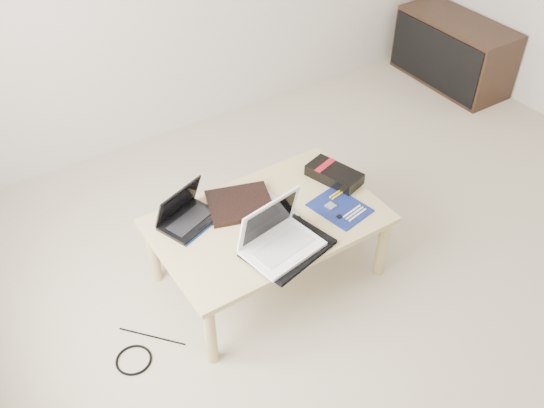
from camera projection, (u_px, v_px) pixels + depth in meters
ground at (405, 294)px, 3.10m from camera, size 4.00×4.00×0.00m
coffee_table at (268, 226)px, 2.97m from camera, size 1.10×0.70×0.40m
media_cabinet at (453, 52)px, 4.59m from camera, size 0.41×0.90×0.50m
book at (240, 204)px, 3.00m from camera, size 0.38×0.34×0.03m
netbook at (186, 215)px, 2.90m from camera, size 0.32×0.28×0.19m
tablet at (275, 222)px, 2.91m from camera, size 0.27×0.22×0.01m
remote at (279, 206)px, 3.00m from camera, size 0.09×0.25×0.02m
neoprene_sleeve at (288, 248)px, 2.77m from camera, size 0.43×0.36×0.02m
white_laptop at (278, 238)px, 2.74m from camera, size 0.38×0.30×0.24m
motherboard at (340, 208)px, 3.00m from camera, size 0.26×0.31×0.01m
gpu_box at (334, 175)px, 3.15m from camera, size 0.22×0.32×0.06m
cable_coil at (253, 224)px, 2.90m from camera, size 0.11×0.11×0.01m
floor_cable_coil at (134, 360)px, 2.79m from camera, size 0.21×0.21×0.01m
floor_cable_trail at (152, 336)px, 2.90m from camera, size 0.23×0.26×0.01m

